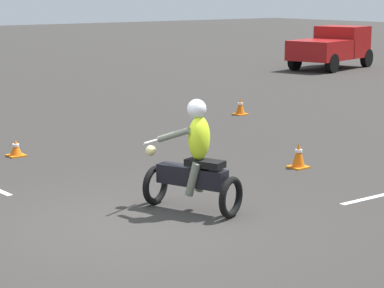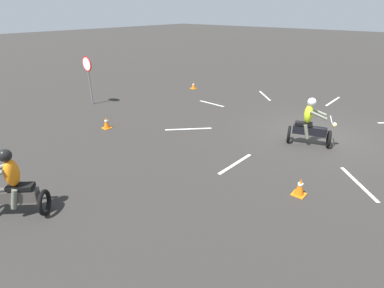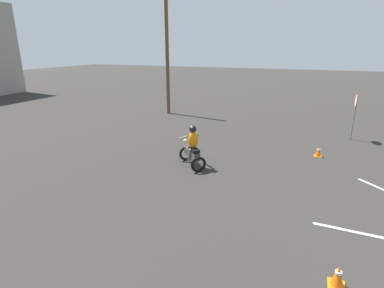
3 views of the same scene
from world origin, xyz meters
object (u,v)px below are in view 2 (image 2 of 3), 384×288
motorcycle_rider_background (12,188)px  stop_sign (88,71)px  traffic_cone_near_left (106,123)px  motorcycle_rider_foreground (309,125)px  traffic_cone_mid_left (194,86)px  traffic_cone_far_right (300,187)px

motorcycle_rider_background → stop_sign: stop_sign is taller
motorcycle_rider_background → traffic_cone_near_left: bearing=-10.2°
motorcycle_rider_foreground → traffic_cone_mid_left: bearing=-134.1°
stop_sign → traffic_cone_near_left: (-3.27, 1.48, -1.41)m
motorcycle_rider_foreground → traffic_cone_near_left: motorcycle_rider_foreground is taller
traffic_cone_near_left → traffic_cone_mid_left: (1.41, -7.06, -0.04)m
traffic_cone_mid_left → stop_sign: bearing=71.6°
motorcycle_rider_foreground → traffic_cone_near_left: 7.53m
traffic_cone_far_right → motorcycle_rider_background: bearing=46.6°
motorcycle_rider_background → traffic_cone_near_left: size_ratio=3.60×
motorcycle_rider_foreground → traffic_cone_mid_left: (8.02, -3.50, -0.55)m
traffic_cone_mid_left → traffic_cone_far_right: size_ratio=0.79×
traffic_cone_mid_left → motorcycle_rider_foreground: bearing=156.4°
motorcycle_rider_background → motorcycle_rider_foreground: bearing=-67.6°
stop_sign → traffic_cone_far_right: (-10.90, 1.11, -1.41)m
motorcycle_rider_foreground → traffic_cone_near_left: size_ratio=3.60×
motorcycle_rider_foreground → motorcycle_rider_background: 8.88m
motorcycle_rider_foreground → traffic_cone_far_right: size_ratio=3.51×
motorcycle_rider_background → traffic_cone_far_right: 6.78m
traffic_cone_near_left → traffic_cone_far_right: traffic_cone_far_right is taller
motorcycle_rider_background → stop_sign: bearing=2.5°
motorcycle_rider_background → stop_sign: size_ratio=0.72×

